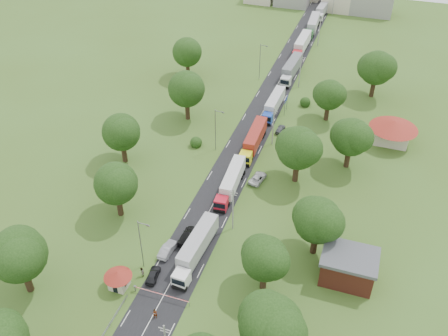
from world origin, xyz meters
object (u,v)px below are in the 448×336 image
at_px(boom_barrier, 153,292).
at_px(truck_0, 196,248).
at_px(guard_booth, 118,277).
at_px(pedestrian_near, 155,314).
at_px(info_sign, 286,102).
at_px(car_lane_front, 153,275).
at_px(car_lane_mid, 168,249).

distance_m(boom_barrier, truck_0, 10.21).
bearing_deg(guard_booth, pedestrian_near, -24.30).
height_order(boom_barrier, truck_0, truck_0).
height_order(boom_barrier, guard_booth, guard_booth).
relative_size(boom_barrier, truck_0, 0.63).
xyz_separation_m(info_sign, car_lane_front, (-8.20, -56.71, -2.32)).
relative_size(guard_booth, info_sign, 1.07).
bearing_deg(boom_barrier, guard_booth, -179.99).
distance_m(boom_barrier, pedestrian_near, 3.99).
height_order(boom_barrier, car_lane_front, car_lane_front).
bearing_deg(car_lane_front, boom_barrier, 108.70).
relative_size(guard_booth, car_lane_front, 1.09).
relative_size(info_sign, pedestrian_near, 2.26).
xyz_separation_m(guard_booth, pedestrian_near, (7.75, -3.50, -1.26)).
relative_size(info_sign, truck_0, 0.28).
xyz_separation_m(boom_barrier, guard_booth, (-5.84, -0.00, 1.27)).
relative_size(car_lane_mid, pedestrian_near, 2.59).
bearing_deg(pedestrian_near, info_sign, 61.06).
bearing_deg(guard_booth, car_lane_front, 38.05).
bearing_deg(truck_0, pedestrian_near, -95.62).
bearing_deg(truck_0, car_lane_mid, -173.09).
bearing_deg(car_lane_front, guard_booth, 30.19).
relative_size(truck_0, car_lane_mid, 3.09).
bearing_deg(car_lane_front, pedestrian_near, 109.76).
xyz_separation_m(truck_0, pedestrian_near, (-1.29, -13.11, -1.22)).
height_order(car_lane_mid, pedestrian_near, pedestrian_near).
bearing_deg(pedestrian_near, car_lane_mid, 81.07).
distance_m(boom_barrier, car_lane_mid, 9.18).
relative_size(truck_0, car_lane_front, 3.61).
distance_m(guard_booth, pedestrian_near, 8.59).
relative_size(guard_booth, car_lane_mid, 0.93).
bearing_deg(guard_booth, info_sign, 78.32).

